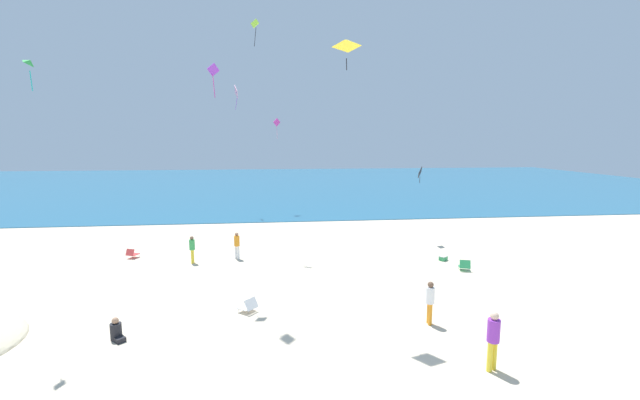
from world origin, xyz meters
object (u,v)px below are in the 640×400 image
person_0 (237,244)px  person_1 (192,248)px  beach_chair_near_camera (132,253)px  cooler_box (443,258)px  person_4 (430,300)px  kite_pink (236,92)px  person_3 (117,332)px  beach_chair_far_left (249,306)px  kite_black (420,173)px  kite_purple (213,72)px  kite_magenta (277,123)px  person_2 (493,337)px  beach_chair_far_right (465,265)px  kite_green (31,63)px  kite_yellow (347,44)px  kite_lime (255,25)px

person_0 → person_1: size_ratio=1.02×
beach_chair_near_camera → cooler_box: size_ratio=1.33×
person_4 → kite_pink: size_ratio=0.75×
cooler_box → person_3: person_3 is taller
cooler_box → person_4: person_4 is taller
kite_pink → beach_chair_near_camera: bearing=-108.5°
beach_chair_near_camera → beach_chair_far_left: 10.51m
beach_chair_far_left → kite_black: 14.92m
beach_chair_far_left → person_0: bearing=-41.3°
person_4 → kite_purple: 12.33m
kite_magenta → kite_black: kite_magenta is taller
cooler_box → person_2: 10.88m
beach_chair_far_left → person_4: size_ratio=0.52×
beach_chair_near_camera → beach_chair_far_right: beach_chair_far_right is taller
person_1 → kite_pink: size_ratio=0.70×
beach_chair_far_right → person_4: bearing=161.9°
person_4 → cooler_box: bearing=-110.7°
beach_chair_near_camera → kite_magenta: bearing=-6.4°
kite_black → kite_pink: (-12.41, 11.97, 6.19)m
beach_chair_near_camera → person_3: person_3 is taller
cooler_box → person_2: person_2 is taller
person_3 → kite_black: size_ratio=0.72×
beach_chair_far_right → person_3: 15.61m
cooler_box → kite_magenta: kite_magenta is taller
kite_magenta → kite_green: (-7.75, -23.19, 0.86)m
person_2 → kite_yellow: kite_yellow is taller
person_0 → beach_chair_near_camera: bearing=111.9°
kite_black → kite_yellow: bearing=-122.6°
person_0 → person_4: (7.51, -8.90, 0.04)m
beach_chair_far_right → person_1: person_1 is taller
person_0 → cooler_box: bearing=-68.3°
beach_chair_far_left → kite_purple: 9.54m
kite_lime → kite_green: kite_lime is taller
kite_magenta → beach_chair_far_right: bearing=-63.8°
kite_yellow → kite_green: kite_yellow is taller
person_1 → kite_magenta: 17.86m
person_4 → kite_purple: bearing=-24.4°
kite_magenta → kite_yellow: 22.84m
kite_purple → beach_chair_near_camera: bearing=136.9°
person_3 → kite_magenta: bearing=124.3°
beach_chair_near_camera → beach_chair_far_left: bearing=-116.0°
beach_chair_near_camera → person_4: person_4 is taller
kite_magenta → kite_green: size_ratio=1.82×
person_4 → kite_black: kite_black is taller
cooler_box → kite_lime: kite_lime is taller
kite_pink → kite_lime: bearing=-79.3°
person_3 → person_4: size_ratio=0.48×
cooler_box → kite_purple: kite_purple is taller
kite_magenta → kite_purple: 19.76m
beach_chair_far_right → person_4: 6.85m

